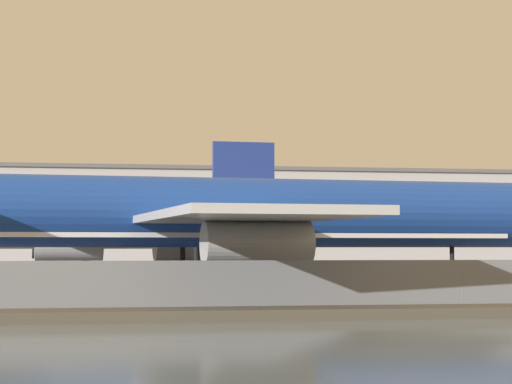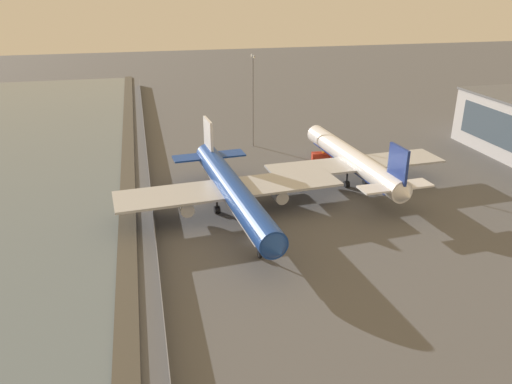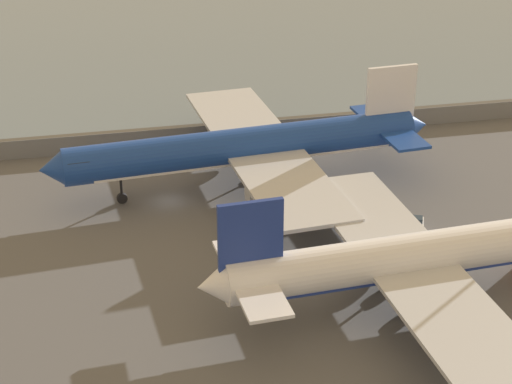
# 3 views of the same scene
# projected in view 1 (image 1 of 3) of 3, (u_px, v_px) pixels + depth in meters

# --- Properties ---
(ground_plane) EXTENTS (500.00, 500.00, 0.00)m
(ground_plane) POSITION_uv_depth(u_px,v_px,m) (372.00, 295.00, 66.04)
(ground_plane) COLOR #565659
(shoreline_seawall) EXTENTS (320.00, 3.00, 0.50)m
(shoreline_seawall) POSITION_uv_depth(u_px,v_px,m) (500.00, 311.00, 45.89)
(shoreline_seawall) COLOR #474238
(shoreline_seawall) RESTS_ON ground
(perimeter_fence) EXTENTS (280.00, 0.10, 2.54)m
(perimeter_fence) POSITION_uv_depth(u_px,v_px,m) (463.00, 285.00, 50.37)
(perimeter_fence) COLOR slate
(perimeter_fence) RESTS_ON ground
(cargo_jet_blue) EXTENTS (47.79, 41.30, 13.56)m
(cargo_jet_blue) POSITION_uv_depth(u_px,v_px,m) (225.00, 215.00, 62.61)
(cargo_jet_blue) COLOR #193D93
(cargo_jet_blue) RESTS_ON ground
(passenger_jet_white) EXTENTS (43.71, 37.44, 12.97)m
(passenger_jet_white) POSITION_uv_depth(u_px,v_px,m) (63.00, 227.00, 87.92)
(passenger_jet_white) COLOR white
(passenger_jet_white) RESTS_ON ground
(terminal_building) EXTENTS (99.00, 18.15, 13.85)m
(terminal_building) POSITION_uv_depth(u_px,v_px,m) (252.00, 220.00, 139.51)
(terminal_building) COLOR #B2B2B7
(terminal_building) RESTS_ON ground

